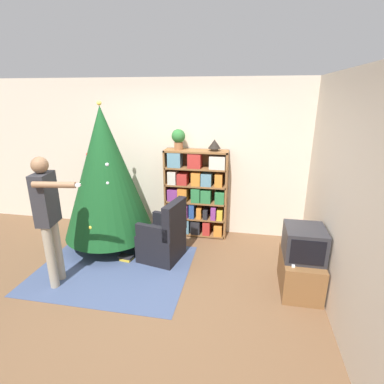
{
  "coord_description": "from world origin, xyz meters",
  "views": [
    {
      "loc": [
        1.16,
        -3.04,
        2.35
      ],
      "look_at": [
        0.43,
        0.83,
        1.05
      ],
      "focal_mm": 28.0,
      "sensor_mm": 36.0,
      "label": 1
    }
  ],
  "objects": [
    {
      "name": "christmas_tree",
      "position": [
        -0.94,
        1.03,
        1.2
      ],
      "size": [
        1.38,
        1.38,
        2.26
      ],
      "color": "#4C3323",
      "rests_on": "ground_plane"
    },
    {
      "name": "wall_back",
      "position": [
        0.0,
        1.9,
        1.3
      ],
      "size": [
        8.0,
        0.1,
        2.6
      ],
      "color": "beige",
      "rests_on": "ground_plane"
    },
    {
      "name": "armchair",
      "position": [
        0.02,
        0.77,
        0.32
      ],
      "size": [
        0.68,
        0.67,
        0.92
      ],
      "rotation": [
        0.0,
        0.0,
        -1.78
      ],
      "color": "black",
      "rests_on": "ground_plane"
    },
    {
      "name": "wall_right",
      "position": [
        2.19,
        0.0,
        1.3
      ],
      "size": [
        0.1,
        8.0,
        2.6
      ],
      "color": "beige",
      "rests_on": "ground_plane"
    },
    {
      "name": "bookshelf",
      "position": [
        0.34,
        1.66,
        0.73
      ],
      "size": [
        1.04,
        0.31,
        1.48
      ],
      "color": "brown",
      "rests_on": "ground_plane"
    },
    {
      "name": "area_rug",
      "position": [
        -0.6,
        0.35,
        0.0
      ],
      "size": [
        2.09,
        1.65,
        0.01
      ],
      "color": "#3D4C70",
      "rests_on": "ground_plane"
    },
    {
      "name": "television",
      "position": [
        1.89,
        0.36,
        0.65
      ],
      "size": [
        0.46,
        0.5,
        0.38
      ],
      "color": "#28282D",
      "rests_on": "tv_stand"
    },
    {
      "name": "book_pile_near_tree",
      "position": [
        -0.52,
        0.62,
        0.03
      ],
      "size": [
        0.23,
        0.17,
        0.06
      ],
      "color": "gold",
      "rests_on": "ground_plane"
    },
    {
      "name": "tv_stand",
      "position": [
        1.89,
        0.37,
        0.23
      ],
      "size": [
        0.47,
        0.72,
        0.46
      ],
      "color": "brown",
      "rests_on": "ground_plane"
    },
    {
      "name": "potted_plant",
      "position": [
        0.05,
        1.67,
        1.67
      ],
      "size": [
        0.22,
        0.22,
        0.33
      ],
      "color": "#935B38",
      "rests_on": "bookshelf"
    },
    {
      "name": "table_lamp",
      "position": [
        0.63,
        1.67,
        1.58
      ],
      "size": [
        0.2,
        0.2,
        0.18
      ],
      "color": "#473828",
      "rests_on": "bookshelf"
    },
    {
      "name": "standing_person",
      "position": [
        -1.17,
        -0.07,
        0.99
      ],
      "size": [
        0.67,
        0.47,
        1.67
      ],
      "rotation": [
        0.0,
        0.0,
        -1.43
      ],
      "color": "#9E937F",
      "rests_on": "ground_plane"
    },
    {
      "name": "game_remote",
      "position": [
        1.75,
        0.15,
        0.47
      ],
      "size": [
        0.04,
        0.12,
        0.02
      ],
      "color": "white",
      "rests_on": "tv_stand"
    },
    {
      "name": "ground_plane",
      "position": [
        0.0,
        0.0,
        0.0
      ],
      "size": [
        14.0,
        14.0,
        0.0
      ],
      "primitive_type": "plane",
      "color": "brown"
    }
  ]
}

